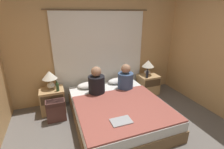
# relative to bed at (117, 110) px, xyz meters

# --- Properties ---
(wall_back) EXTENTS (4.16, 0.06, 2.50)m
(wall_back) POSITION_rel_bed_xyz_m (0.00, 1.13, 1.05)
(wall_back) COLOR tan
(wall_back) RESTS_ON ground_plane
(curtain_panel) EXTENTS (2.34, 0.03, 2.09)m
(curtain_panel) POSITION_rel_bed_xyz_m (0.00, 1.06, 0.84)
(curtain_panel) COLOR white
(curtain_panel) RESTS_ON ground_plane
(bed) EXTENTS (1.67, 2.02, 0.40)m
(bed) POSITION_rel_bed_xyz_m (0.00, 0.00, 0.00)
(bed) COLOR brown
(bed) RESTS_ON ground_plane
(nightstand_left) EXTENTS (0.49, 0.42, 0.51)m
(nightstand_left) POSITION_rel_bed_xyz_m (-1.18, 0.77, 0.06)
(nightstand_left) COLOR tan
(nightstand_left) RESTS_ON ground_plane
(nightstand_right) EXTENTS (0.49, 0.42, 0.51)m
(nightstand_right) POSITION_rel_bed_xyz_m (1.18, 0.77, 0.06)
(nightstand_right) COLOR tan
(nightstand_right) RESTS_ON ground_plane
(lamp_left) EXTENTS (0.30, 0.30, 0.38)m
(lamp_left) POSITION_rel_bed_xyz_m (-1.18, 0.84, 0.57)
(lamp_left) COLOR silver
(lamp_left) RESTS_ON nightstand_left
(lamp_right) EXTENTS (0.30, 0.30, 0.38)m
(lamp_right) POSITION_rel_bed_xyz_m (1.18, 0.84, 0.57)
(lamp_right) COLOR silver
(lamp_right) RESTS_ON nightstand_right
(pillow_left) EXTENTS (0.53, 0.30, 0.12)m
(pillow_left) POSITION_rel_bed_xyz_m (-0.37, 0.82, 0.26)
(pillow_left) COLOR white
(pillow_left) RESTS_ON bed
(pillow_right) EXTENTS (0.53, 0.30, 0.12)m
(pillow_right) POSITION_rel_bed_xyz_m (0.37, 0.82, 0.26)
(pillow_right) COLOR white
(pillow_right) RESTS_ON bed
(blanket_on_bed) EXTENTS (1.61, 1.42, 0.03)m
(blanket_on_bed) POSITION_rel_bed_xyz_m (0.00, -0.27, 0.22)
(blanket_on_bed) COLOR #994C42
(blanket_on_bed) RESTS_ON bed
(person_left_in_bed) EXTENTS (0.34, 0.34, 0.60)m
(person_left_in_bed) POSITION_rel_bed_xyz_m (-0.28, 0.47, 0.45)
(person_left_in_bed) COLOR black
(person_left_in_bed) RESTS_ON bed
(person_right_in_bed) EXTENTS (0.34, 0.34, 0.58)m
(person_right_in_bed) POSITION_rel_bed_xyz_m (0.38, 0.47, 0.44)
(person_right_in_bed) COLOR #38517A
(person_right_in_bed) RESTS_ON bed
(beer_bottle_on_left_stand) EXTENTS (0.06, 0.06, 0.22)m
(beer_bottle_on_left_stand) POSITION_rel_bed_xyz_m (-1.06, 0.65, 0.40)
(beer_bottle_on_left_stand) COLOR #2D4C28
(beer_bottle_on_left_stand) RESTS_ON nightstand_left
(beer_bottle_on_right_stand) EXTENTS (0.06, 0.06, 0.23)m
(beer_bottle_on_right_stand) POSITION_rel_bed_xyz_m (1.06, 0.65, 0.40)
(beer_bottle_on_right_stand) COLOR black
(beer_bottle_on_right_stand) RESTS_ON nightstand_right
(laptop_on_bed) EXTENTS (0.32, 0.21, 0.02)m
(laptop_on_bed) POSITION_rel_bed_xyz_m (-0.20, -0.64, 0.24)
(laptop_on_bed) COLOR #9EA0A5
(laptop_on_bed) RESTS_ON blanket_on_bed
(backpack_on_floor) EXTENTS (0.36, 0.21, 0.43)m
(backpack_on_floor) POSITION_rel_bed_xyz_m (-1.14, 0.39, 0.04)
(backpack_on_floor) COLOR brown
(backpack_on_floor) RESTS_ON ground_plane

